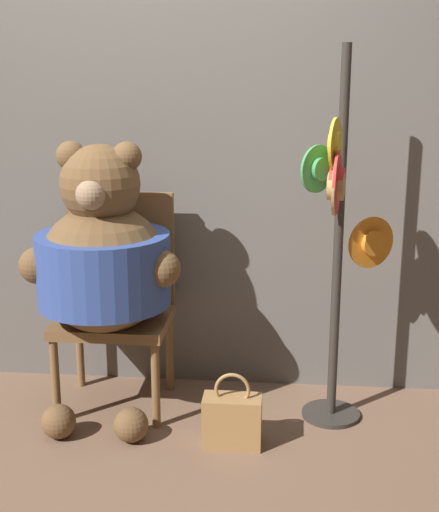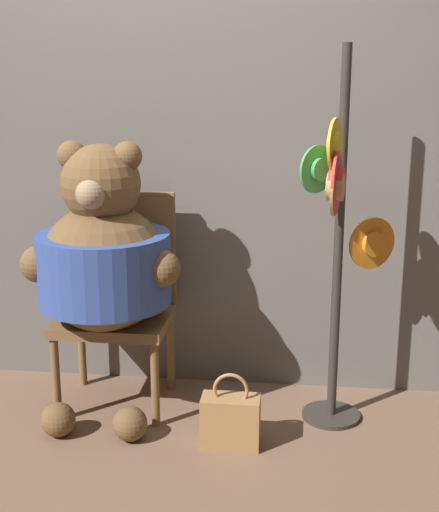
{
  "view_description": "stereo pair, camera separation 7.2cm",
  "coord_description": "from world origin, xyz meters",
  "px_view_note": "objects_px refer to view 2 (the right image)",
  "views": [
    {
      "loc": [
        0.69,
        -2.94,
        1.65
      ],
      "look_at": [
        0.39,
        0.21,
        0.8
      ],
      "focal_mm": 50.0,
      "sensor_mm": 36.0,
      "label": 1
    },
    {
      "loc": [
        0.76,
        -2.93,
        1.65
      ],
      "look_at": [
        0.39,
        0.21,
        0.8
      ],
      "focal_mm": 50.0,
      "sensor_mm": 36.0,
      "label": 2
    }
  ],
  "objects_px": {
    "chair": "(118,294)",
    "handbag_on_ground": "(231,420)",
    "hat_display_rack": "(339,237)",
    "teddy_bear": "(104,260)"
  },
  "relations": [
    {
      "from": "chair",
      "to": "handbag_on_ground",
      "type": "bearing_deg",
      "value": -35.16
    },
    {
      "from": "hat_display_rack",
      "to": "handbag_on_ground",
      "type": "height_order",
      "value": "hat_display_rack"
    },
    {
      "from": "handbag_on_ground",
      "to": "chair",
      "type": "bearing_deg",
      "value": 144.84
    },
    {
      "from": "chair",
      "to": "hat_display_rack",
      "type": "relative_size",
      "value": 0.6
    },
    {
      "from": "chair",
      "to": "handbag_on_ground",
      "type": "height_order",
      "value": "chair"
    },
    {
      "from": "teddy_bear",
      "to": "handbag_on_ground",
      "type": "height_order",
      "value": "teddy_bear"
    },
    {
      "from": "hat_display_rack",
      "to": "chair",
      "type": "bearing_deg",
      "value": 170.85
    },
    {
      "from": "chair",
      "to": "teddy_bear",
      "type": "relative_size",
      "value": 0.79
    },
    {
      "from": "hat_display_rack",
      "to": "handbag_on_ground",
      "type": "xyz_separation_m",
      "value": [
        -0.46,
        -0.26,
        -0.79
      ]
    },
    {
      "from": "chair",
      "to": "handbag_on_ground",
      "type": "distance_m",
      "value": 0.86
    }
  ]
}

